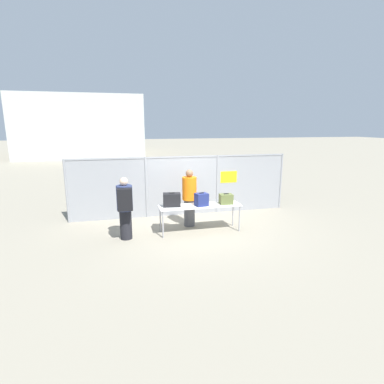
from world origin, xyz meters
The scene contains 10 objects.
ground_plane centered at (0.00, 0.00, 0.00)m, with size 120.00×120.00×0.00m, color gray.
fence_section centered at (0.01, 1.64, 1.06)m, with size 7.45×0.07×2.02m.
inspection_table centered at (0.13, -0.14, 0.73)m, with size 2.35×0.63×0.79m.
suitcase_black centered at (-0.67, -0.06, 0.98)m, with size 0.52×0.35×0.40m.
suitcase_navy centered at (0.15, -0.20, 0.97)m, with size 0.39×0.34×0.38m.
suitcase_olive centered at (0.90, -0.17, 0.93)m, with size 0.38×0.30×0.31m.
traveler_hooded centered at (-1.96, -0.26, 0.93)m, with size 0.42×0.65×1.69m.
security_worker_near centered at (-0.05, 0.44, 0.90)m, with size 0.43×0.43×1.74m.
utility_trailer centered at (0.54, 3.53, 0.41)m, with size 4.28×2.22×0.69m.
distant_hangar centered at (-5.28, 25.99, 2.86)m, with size 11.26×12.53×5.72m.
Camera 1 is at (-2.06, -8.09, 3.02)m, focal length 28.00 mm.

